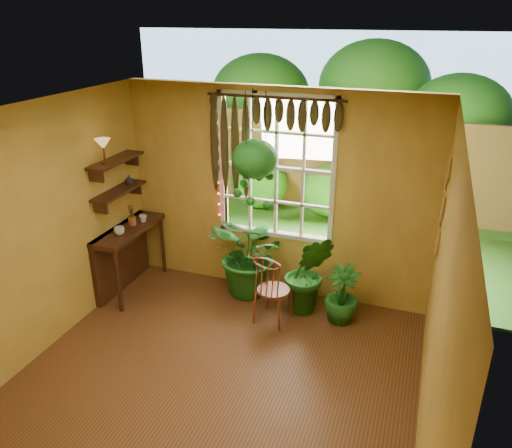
{
  "coord_description": "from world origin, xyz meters",
  "views": [
    {
      "loc": [
        1.78,
        -3.46,
        3.5
      ],
      "look_at": [
        0.13,
        1.15,
        1.41
      ],
      "focal_mm": 35.0,
      "sensor_mm": 36.0,
      "label": 1
    }
  ],
  "objects_px": {
    "windsor_chair": "(272,299)",
    "counter_ledge": "(124,250)",
    "potted_plant_left": "(251,255)",
    "hanging_basket": "(255,163)",
    "potted_plant_mid": "(308,273)"
  },
  "relations": [
    {
      "from": "potted_plant_left",
      "to": "potted_plant_mid",
      "type": "relative_size",
      "value": 1.09
    },
    {
      "from": "counter_ledge",
      "to": "windsor_chair",
      "type": "bearing_deg",
      "value": -3.22
    },
    {
      "from": "windsor_chair",
      "to": "hanging_basket",
      "type": "relative_size",
      "value": 0.76
    },
    {
      "from": "counter_ledge",
      "to": "windsor_chair",
      "type": "relative_size",
      "value": 1.13
    },
    {
      "from": "potted_plant_left",
      "to": "hanging_basket",
      "type": "distance_m",
      "value": 1.3
    },
    {
      "from": "windsor_chair",
      "to": "potted_plant_left",
      "type": "distance_m",
      "value": 0.75
    },
    {
      "from": "windsor_chair",
      "to": "counter_ledge",
      "type": "bearing_deg",
      "value": -173.71
    },
    {
      "from": "counter_ledge",
      "to": "potted_plant_left",
      "type": "relative_size",
      "value": 1.04
    },
    {
      "from": "potted_plant_mid",
      "to": "hanging_basket",
      "type": "distance_m",
      "value": 1.51
    },
    {
      "from": "potted_plant_left",
      "to": "potted_plant_mid",
      "type": "height_order",
      "value": "potted_plant_left"
    },
    {
      "from": "counter_ledge",
      "to": "hanging_basket",
      "type": "height_order",
      "value": "hanging_basket"
    },
    {
      "from": "hanging_basket",
      "to": "potted_plant_mid",
      "type": "bearing_deg",
      "value": -2.18
    },
    {
      "from": "counter_ledge",
      "to": "hanging_basket",
      "type": "bearing_deg",
      "value": 8.74
    },
    {
      "from": "windsor_chair",
      "to": "hanging_basket",
      "type": "bearing_deg",
      "value": 142.28
    },
    {
      "from": "windsor_chair",
      "to": "potted_plant_left",
      "type": "height_order",
      "value": "potted_plant_left"
    }
  ]
}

